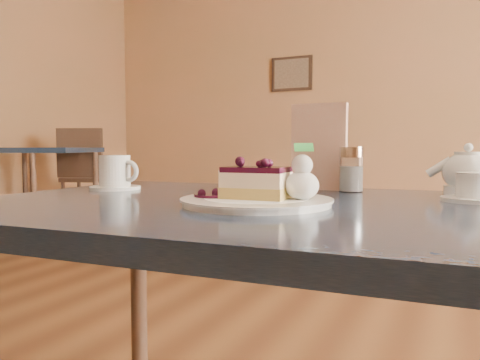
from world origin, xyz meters
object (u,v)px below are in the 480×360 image
at_px(dessert_plate, 256,202).
at_px(coffee_set, 116,174).
at_px(main_table, 265,241).
at_px(tea_set, 468,177).
at_px(bg_table_far_left, 30,229).
at_px(cheesecake_slice, 256,183).

height_order(dessert_plate, coffee_set, coffee_set).
xyz_separation_m(main_table, coffee_set, (-0.44, 0.10, 0.11)).
bearing_deg(main_table, tea_set, 37.30).
height_order(tea_set, bg_table_far_left, bg_table_far_left).
xyz_separation_m(main_table, bg_table_far_left, (-3.18, 2.19, -0.57)).
height_order(main_table, tea_set, tea_set).
distance_m(dessert_plate, bg_table_far_left, 3.95).
bearing_deg(main_table, dessert_plate, -90.00).
bearing_deg(main_table, cheesecake_slice, -90.00).
relative_size(main_table, coffee_set, 8.86).
relative_size(dessert_plate, coffee_set, 2.00).
distance_m(cheesecake_slice, bg_table_far_left, 3.95).
relative_size(cheesecake_slice, coffee_set, 0.89).
bearing_deg(tea_set, coffee_set, -166.18).
bearing_deg(bg_table_far_left, tea_set, -49.39).
bearing_deg(coffee_set, tea_set, 13.82).
relative_size(cheesecake_slice, tea_set, 0.47).
xyz_separation_m(cheesecake_slice, coffee_set, (-0.44, 0.15, -0.00)).
distance_m(tea_set, bg_table_far_left, 4.07).
bearing_deg(dessert_plate, tea_set, 44.31).
height_order(cheesecake_slice, bg_table_far_left, bg_table_far_left).
bearing_deg(cheesecake_slice, bg_table_far_left, 142.38).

